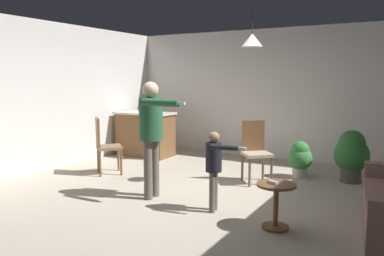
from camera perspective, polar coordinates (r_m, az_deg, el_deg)
name	(u,v)px	position (r m, az deg, el deg)	size (l,w,h in m)	color
ground	(198,197)	(5.62, 0.85, -10.12)	(7.68, 7.68, 0.00)	#B2A893
wall_back	(272,94)	(8.31, 11.64, 4.89)	(6.40, 0.10, 2.70)	silver
wall_left	(42,97)	(7.46, -21.25, 4.28)	(0.10, 6.40, 2.70)	silver
kitchen_counter	(145,134)	(8.50, -6.93, -0.86)	(1.26, 0.66, 0.95)	brown
side_table_by_couch	(276,200)	(4.51, 12.24, -10.35)	(0.44, 0.44, 0.52)	brown
person_adult	(152,127)	(5.40, -5.94, 0.20)	(0.82, 0.48, 1.64)	#60564C
person_child	(214,162)	(4.89, 3.32, -5.05)	(0.56, 0.29, 1.02)	#60564C
dining_chair_by_counter	(255,149)	(6.36, 9.30, -3.07)	(0.59, 0.59, 1.00)	brown
dining_chair_near_wall	(105,144)	(6.97, -12.71, -2.24)	(0.59, 0.59, 1.00)	brown
potted_plant_corner	(352,154)	(6.80, 22.42, -3.51)	(0.56, 0.56, 0.85)	#4C4742
potted_plant_by_wall	(300,158)	(6.84, 15.61, -4.21)	(0.41, 0.41, 0.63)	#B7B2AD
spare_remote_on_table	(273,182)	(4.42, 11.82, -7.85)	(0.04, 0.13, 0.04)	white
ceiling_light_pendant	(252,40)	(6.01, 8.85, 12.66)	(0.32, 0.32, 0.55)	silver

